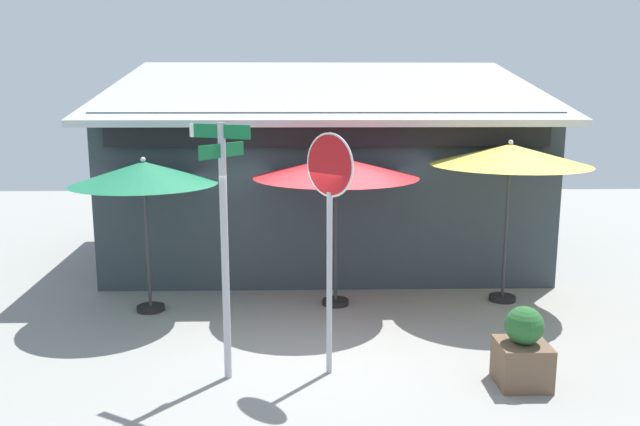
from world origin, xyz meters
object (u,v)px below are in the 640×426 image
object	(u,v)px
patio_umbrella_forest_green_left	(144,174)
patio_umbrella_mustard_right	(510,156)
sidewalk_planter	(523,351)
street_sign_post	(224,228)
patio_umbrella_crimson_center	(336,168)
stop_sign	(330,209)

from	to	relation	value
patio_umbrella_forest_green_left	patio_umbrella_mustard_right	distance (m)	5.81
sidewalk_planter	street_sign_post	bearing A→B (deg)	175.54
patio_umbrella_forest_green_left	patio_umbrella_crimson_center	xyz separation A→B (m)	(2.98, 0.23, 0.06)
street_sign_post	patio_umbrella_mustard_right	world-z (taller)	street_sign_post
stop_sign	patio_umbrella_mustard_right	world-z (taller)	stop_sign
patio_umbrella_crimson_center	patio_umbrella_mustard_right	world-z (taller)	patio_umbrella_mustard_right
patio_umbrella_mustard_right	street_sign_post	bearing A→B (deg)	-146.26
patio_umbrella_crimson_center	sidewalk_planter	world-z (taller)	patio_umbrella_crimson_center
patio_umbrella_forest_green_left	street_sign_post	bearing A→B (deg)	-58.33
stop_sign	sidewalk_planter	bearing A→B (deg)	-9.56
street_sign_post	stop_sign	size ratio (longest dim) A/B	1.04
street_sign_post	patio_umbrella_crimson_center	xyz separation A→B (m)	(1.45, 2.71, 0.38)
street_sign_post	patio_umbrella_forest_green_left	bearing A→B (deg)	121.67
patio_umbrella_mustard_right	sidewalk_planter	distance (m)	3.79
stop_sign	sidewalk_planter	xyz separation A→B (m)	(2.29, -0.39, -1.65)
stop_sign	patio_umbrella_crimson_center	size ratio (longest dim) A/B	1.13
patio_umbrella_crimson_center	sidewalk_planter	bearing A→B (deg)	-55.08
patio_umbrella_forest_green_left	sidewalk_planter	size ratio (longest dim) A/B	2.54
street_sign_post	sidewalk_planter	distance (m)	3.83
street_sign_post	patio_umbrella_crimson_center	world-z (taller)	street_sign_post
stop_sign	patio_umbrella_forest_green_left	size ratio (longest dim) A/B	1.21
stop_sign	patio_umbrella_forest_green_left	distance (m)	3.65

